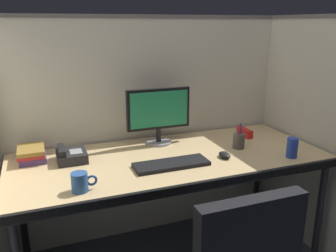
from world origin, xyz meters
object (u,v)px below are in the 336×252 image
Objects in this scene: monitor_center at (159,112)px; book_stack at (32,154)px; pen_cup at (239,141)px; desk_phone at (71,155)px; soda_can at (292,148)px; red_stapler at (245,132)px; keyboard_main at (171,164)px; desk at (172,165)px; computer_mouse at (225,155)px; coffee_mug at (80,182)px.

monitor_center is 0.82m from book_stack.
book_stack is 1.30× the size of pen_cup.
pen_cup is at bearing -8.83° from desk_phone.
monitor_center is 0.63m from desk_phone.
soda_can is at bearing -38.61° from monitor_center.
red_stapler is at bearing 1.78° from desk_phone.
monitor_center reaches higher than keyboard_main.
keyboard_main is at bearing -112.23° from desk.
keyboard_main is 0.83m from book_stack.
desk is 0.48m from pen_cup.
keyboard_main is at bearing -154.97° from red_stapler.
book_stack is 1.47× the size of red_stapler.
pen_cup is at bearing 34.81° from computer_mouse.
desk is at bearing 67.77° from keyboard_main.
red_stapler is 1.23× the size of soda_can.
book_stack is 1.43m from red_stapler.
desk is 10.00× the size of desk_phone.
monitor_center reaches higher than computer_mouse.
desk_phone is 1.05m from pen_cup.
book_stack is at bearing 161.02° from computer_mouse.
soda_can is 1.25m from coffee_mug.
coffee_mug is at bearing -89.71° from desk_phone.
soda_can reaches higher than coffee_mug.
coffee_mug is at bearing -155.79° from desk.
monitor_center is 0.52m from computer_mouse.
desk_phone is at bearing -23.52° from book_stack.
keyboard_main is 1.96× the size of book_stack.
desk is 0.15m from keyboard_main.
keyboard_main is at bearing -28.42° from desk_phone.
desk_phone is (-1.22, -0.04, 0.01)m from red_stapler.
desk is 4.42× the size of monitor_center.
red_stapler is at bearing 17.20° from desk.
coffee_mug reaches higher than keyboard_main.
keyboard_main is 0.54m from coffee_mug.
book_stack is (-0.80, -0.02, -0.18)m from monitor_center.
keyboard_main is 2.26× the size of desk_phone.
soda_can is at bearing 0.02° from coffee_mug.
computer_mouse reaches higher than keyboard_main.
monitor_center is at bearing 10.77° from desk_phone.
book_stack is at bearing 177.81° from red_stapler.
soda_can reaches higher than desk.
coffee_mug is at bearing -179.98° from soda_can.
monitor_center reaches higher than red_stapler.
soda_can is at bearing -50.38° from pen_cup.
computer_mouse is 0.88m from coffee_mug.
keyboard_main is at bearing -179.32° from computer_mouse.
keyboard_main is at bearing -27.05° from book_stack.
red_stapler is (0.69, 0.32, 0.02)m from keyboard_main.
desk is at bearing 159.18° from soda_can.
soda_can is 0.72× the size of pen_cup.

